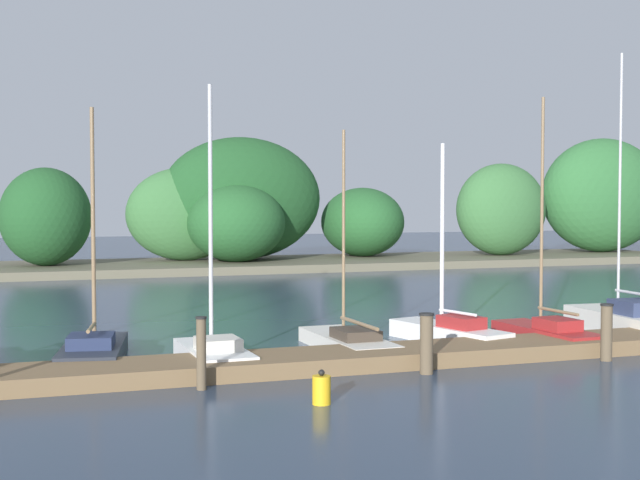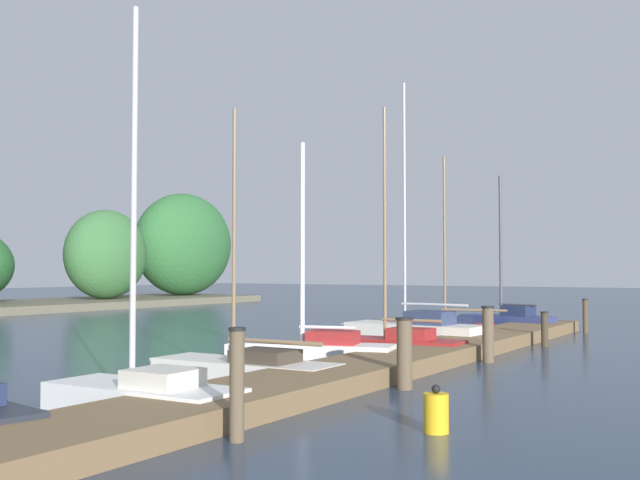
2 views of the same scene
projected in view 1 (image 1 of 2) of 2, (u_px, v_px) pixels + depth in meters
dock_pier at (483, 350)px, 20.17m from camera, size 25.18×1.80×0.35m
far_shore at (343, 214)px, 48.49m from camera, size 54.72×8.25×7.31m
sailboat_1 at (94, 348)px, 19.69m from camera, size 1.91×3.91×5.66m
sailboat_2 at (213, 350)px, 19.34m from camera, size 1.24×3.35×6.11m
sailboat_3 at (346, 340)px, 21.17m from camera, size 1.27×4.06×5.27m
sailboat_4 at (446, 330)px, 22.28m from camera, size 1.82×3.96×5.02m
sailboat_5 at (544, 331)px, 22.15m from camera, size 1.20×3.69×6.16m
sailboat_6 at (622, 319)px, 23.96m from camera, size 1.55×4.32×7.55m
mooring_piling_1 at (201, 353)px, 16.78m from camera, size 0.21×0.21×1.40m
mooring_piling_2 at (427, 343)px, 18.31m from camera, size 0.32×0.32×1.26m
mooring_piling_3 at (606, 332)px, 19.81m from camera, size 0.29×0.29×1.28m
channel_buoy_0 at (321, 390)px, 15.61m from camera, size 0.33×0.33×0.62m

